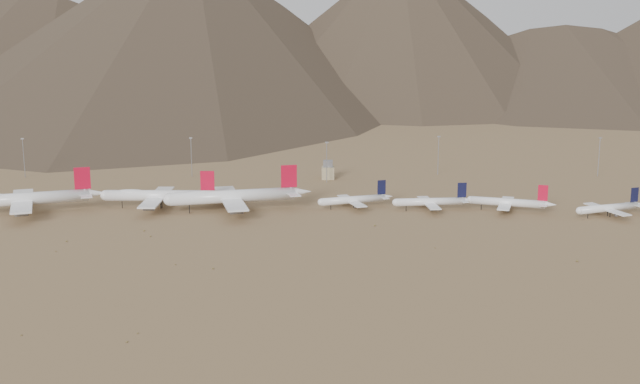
{
  "coord_description": "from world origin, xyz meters",
  "views": [
    {
      "loc": [
        31.7,
        -385.01,
        99.12
      ],
      "look_at": [
        26.11,
        30.0,
        10.59
      ],
      "focal_mm": 45.0,
      "sensor_mm": 36.0,
      "label": 1
    }
  ],
  "objects_px": {
    "widebody_west": "(25,199)",
    "widebody_centre": "(159,195)",
    "narrowbody_a": "(355,200)",
    "widebody_east": "(234,196)",
    "narrowbody_b": "(432,202)",
    "control_tower": "(328,171)"
  },
  "relations": [
    {
      "from": "widebody_west",
      "to": "narrowbody_b",
      "type": "xyz_separation_m",
      "value": [
        214.93,
        9.9,
        -3.13
      ]
    },
    {
      "from": "control_tower",
      "to": "widebody_east",
      "type": "bearing_deg",
      "value": -119.14
    },
    {
      "from": "widebody_east",
      "to": "control_tower",
      "type": "height_order",
      "value": "widebody_east"
    },
    {
      "from": "widebody_east",
      "to": "narrowbody_b",
      "type": "relative_size",
      "value": 1.74
    },
    {
      "from": "widebody_east",
      "to": "narrowbody_a",
      "type": "distance_m",
      "value": 65.36
    },
    {
      "from": "widebody_west",
      "to": "narrowbody_a",
      "type": "bearing_deg",
      "value": -14.64
    },
    {
      "from": "widebody_centre",
      "to": "widebody_east",
      "type": "relative_size",
      "value": 0.89
    },
    {
      "from": "widebody_west",
      "to": "widebody_east",
      "type": "xyz_separation_m",
      "value": [
        108.85,
        6.99,
        0.22
      ]
    },
    {
      "from": "widebody_west",
      "to": "widebody_east",
      "type": "relative_size",
      "value": 0.95
    },
    {
      "from": "control_tower",
      "to": "narrowbody_a",
      "type": "bearing_deg",
      "value": -79.68
    },
    {
      "from": "widebody_west",
      "to": "control_tower",
      "type": "bearing_deg",
      "value": 11.77
    },
    {
      "from": "narrowbody_b",
      "to": "control_tower",
      "type": "bearing_deg",
      "value": 116.55
    },
    {
      "from": "widebody_east",
      "to": "narrowbody_a",
      "type": "bearing_deg",
      "value": -7.62
    },
    {
      "from": "narrowbody_a",
      "to": "widebody_west",
      "type": "bearing_deg",
      "value": 165.47
    },
    {
      "from": "control_tower",
      "to": "narrowbody_b",
      "type": "bearing_deg",
      "value": -57.04
    },
    {
      "from": "widebody_centre",
      "to": "narrowbody_b",
      "type": "relative_size",
      "value": 1.55
    },
    {
      "from": "widebody_west",
      "to": "widebody_centre",
      "type": "relative_size",
      "value": 1.07
    },
    {
      "from": "narrowbody_a",
      "to": "widebody_centre",
      "type": "bearing_deg",
      "value": 161.59
    },
    {
      "from": "widebody_west",
      "to": "widebody_centre",
      "type": "bearing_deg",
      "value": -8.71
    },
    {
      "from": "widebody_centre",
      "to": "widebody_east",
      "type": "distance_m",
      "value": 41.34
    },
    {
      "from": "narrowbody_b",
      "to": "control_tower",
      "type": "distance_m",
      "value": 103.24
    },
    {
      "from": "widebody_east",
      "to": "narrowbody_b",
      "type": "xyz_separation_m",
      "value": [
        106.08,
        2.91,
        -3.35
      ]
    }
  ]
}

